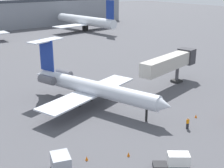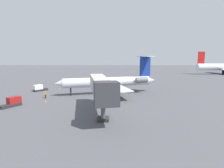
{
  "view_description": "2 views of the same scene",
  "coord_description": "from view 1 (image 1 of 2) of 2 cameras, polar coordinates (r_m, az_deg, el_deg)",
  "views": [
    {
      "loc": [
        -30.68,
        -39.79,
        20.13
      ],
      "look_at": [
        -1.21,
        -2.26,
        3.87
      ],
      "focal_mm": 48.93,
      "sensor_mm": 36.0,
      "label": 1
    },
    {
      "loc": [
        43.07,
        1.08,
        9.52
      ],
      "look_at": [
        -3.92,
        0.36,
        2.61
      ],
      "focal_mm": 28.12,
      "sensor_mm": 36.0,
      "label": 2
    }
  ],
  "objects": [
    {
      "name": "regional_jet",
      "position": [
        50.97,
        -4.23,
        -0.45
      ],
      "size": [
        21.13,
        27.28,
        10.12
      ],
      "color": "silver",
      "rests_on": "ground_plane"
    },
    {
      "name": "ground_crew_marshaller",
      "position": [
        45.03,
        13.96,
        -7.13
      ],
      "size": [
        0.42,
        0.29,
        1.69
      ],
      "color": "black",
      "rests_on": "ground_plane"
    },
    {
      "name": "traffic_cone_near",
      "position": [
        37.74,
        3.1,
        -12.96
      ],
      "size": [
        0.36,
        0.36,
        0.55
      ],
      "color": "orange",
      "rests_on": "ground_plane"
    },
    {
      "name": "traffic_cone_far",
      "position": [
        49.05,
        15.41,
        -5.79
      ],
      "size": [
        0.36,
        0.36,
        0.55
      ],
      "color": "orange",
      "rests_on": "ground_plane"
    },
    {
      "name": "baggage_tug_trailing",
      "position": [
        35.93,
        11.7,
        -14.11
      ],
      "size": [
        4.0,
        3.59,
        1.9
      ],
      "color": "#262628",
      "rests_on": "ground_plane"
    },
    {
      "name": "cargo_container_uld",
      "position": [
        35.28,
        -9.55,
        -14.34
      ],
      "size": [
        2.68,
        3.03,
        1.98
      ],
      "color": "#999EA8",
      "rests_on": "ground_plane"
    },
    {
      "name": "ground_plane",
      "position": [
        54.15,
        -0.47,
        -3.07
      ],
      "size": [
        400.0,
        400.0,
        0.1
      ],
      "primitive_type": "cube",
      "color": "#4C4C51"
    },
    {
      "name": "parked_airliner_centre",
      "position": [
        129.89,
        -4.99,
        11.68
      ],
      "size": [
        29.05,
        34.21,
        13.08
      ],
      "color": "silver",
      "rests_on": "ground_plane"
    },
    {
      "name": "jet_bridge",
      "position": [
        61.56,
        11.12,
        4.06
      ],
      "size": [
        16.72,
        6.0,
        6.52
      ],
      "color": "#B7B2A8",
      "rests_on": "ground_plane"
    },
    {
      "name": "traffic_cone_mid",
      "position": [
        37.06,
        -4.76,
        -13.66
      ],
      "size": [
        0.36,
        0.36,
        0.55
      ],
      "color": "orange",
      "rests_on": "ground_plane"
    }
  ]
}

